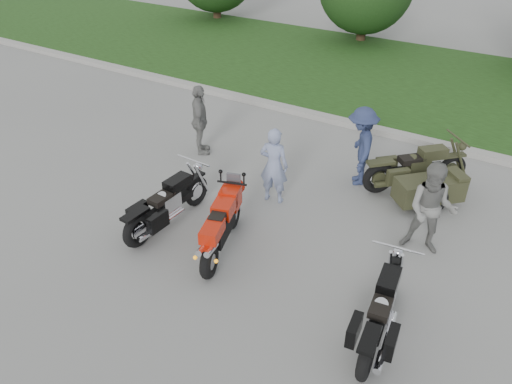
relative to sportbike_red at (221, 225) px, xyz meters
The scene contains 11 objects.
ground 0.60m from the sportbike_red, 31.09° to the left, with size 80.00×80.00×0.00m, color gray.
curb 6.12m from the sportbike_red, 88.44° to the left, with size 60.00×0.30×0.15m, color #A19E97.
grass_strip 10.26m from the sportbike_red, 89.07° to the left, with size 60.00×8.00×0.14m, color #2E6322.
sportbike_red is the anchor object (origin of this frame).
cruiser_left 1.33m from the sportbike_red, behind, with size 0.39×2.26×0.87m.
cruiser_right 3.07m from the sportbike_red, ahead, with size 0.53×2.23×0.86m.
cruiser_sidecar 4.34m from the sportbike_red, 55.14° to the left, with size 2.02×2.13×0.92m.
person_stripe 1.94m from the sportbike_red, 91.87° to the left, with size 0.59×0.39×1.61m, color #8E9BC1.
person_grey 3.61m from the sportbike_red, 32.56° to the left, with size 0.84×0.65×1.73m, color gray.
person_denim 3.69m from the sportbike_red, 72.14° to the left, with size 1.12×0.64×1.73m, color navy.
person_back 3.83m from the sportbike_red, 132.50° to the left, with size 0.99×0.41×1.68m, color gray.
Camera 1 is at (4.02, -5.69, 5.67)m, focal length 35.00 mm.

